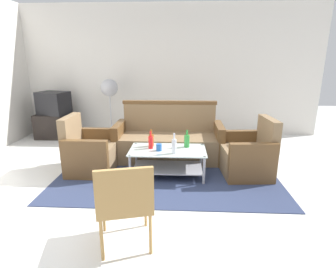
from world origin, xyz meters
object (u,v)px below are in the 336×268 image
(cup, at_px, (159,147))
(pedestal_fan, at_px, (109,91))
(armchair_left, at_px, (90,153))
(tv_stand, at_px, (56,126))
(wicker_chair, at_px, (125,200))
(armchair_right, at_px, (248,156))
(bottle_red, at_px, (151,142))
(television, at_px, (54,103))
(bottle_green, at_px, (187,141))
(couch, at_px, (169,141))
(bottle_clear, at_px, (174,146))
(bottle_brown, at_px, (151,140))
(coffee_table, at_px, (168,158))

(cup, height_order, pedestal_fan, pedestal_fan)
(armchair_left, xyz_separation_m, tv_stand, (-1.34, 1.75, -0.03))
(cup, height_order, wicker_chair, wicker_chair)
(armchair_right, height_order, bottle_red, armchair_right)
(armchair_left, height_order, cup, armchair_left)
(tv_stand, relative_size, television, 1.14)
(cup, bearing_deg, tv_stand, 141.29)
(bottle_green, relative_size, television, 0.37)
(couch, distance_m, bottle_clear, 0.91)
(armchair_left, xyz_separation_m, pedestal_fan, (-0.13, 1.80, 0.73))
(bottle_red, bearing_deg, cup, -35.32)
(tv_stand, relative_size, wicker_chair, 0.95)
(bottle_brown, height_order, tv_stand, bottle_brown)
(pedestal_fan, bearing_deg, wicker_chair, -73.65)
(cup, bearing_deg, coffee_table, 24.01)
(bottle_red, distance_m, wicker_chair, 1.63)
(armchair_left, bearing_deg, television, -142.47)
(bottle_clear, relative_size, wicker_chair, 0.35)
(coffee_table, xyz_separation_m, bottle_red, (-0.25, 0.04, 0.24))
(television, bearing_deg, bottle_red, 157.34)
(couch, distance_m, cup, 0.79)
(armchair_right, height_order, bottle_green, armchair_right)
(armchair_left, distance_m, bottle_green, 1.49)
(bottle_clear, bearing_deg, bottle_green, 58.25)
(tv_stand, bearing_deg, armchair_left, -52.44)
(bottle_green, height_order, pedestal_fan, pedestal_fan)
(bottle_clear, height_order, cup, bottle_clear)
(armchair_left, relative_size, television, 1.22)
(bottle_brown, bearing_deg, bottle_green, -1.53)
(tv_stand, bearing_deg, coffee_table, -36.55)
(armchair_left, distance_m, wicker_chair, 1.96)
(wicker_chair, bearing_deg, coffee_table, 65.54)
(tv_stand, height_order, wicker_chair, wicker_chair)
(armchair_right, bearing_deg, wicker_chair, 134.86)
(bottle_green, relative_size, tv_stand, 0.32)
(armchair_right, relative_size, television, 1.22)
(armchair_left, distance_m, coffee_table, 1.20)
(bottle_red, relative_size, tv_stand, 0.33)
(bottle_red, bearing_deg, armchair_right, 3.36)
(tv_stand, distance_m, television, 0.50)
(tv_stand, bearing_deg, pedestal_fan, 2.36)
(armchair_right, bearing_deg, television, 60.19)
(bottle_brown, distance_m, bottle_clear, 0.46)
(armchair_left, xyz_separation_m, bottle_green, (1.47, -0.01, 0.22))
(bottle_green, bearing_deg, television, 148.05)
(bottle_brown, xyz_separation_m, television, (-2.29, 1.74, 0.25))
(bottle_green, bearing_deg, bottle_brown, 178.47)
(couch, height_order, armchair_right, couch)
(armchair_right, bearing_deg, couch, 59.26)
(pedestal_fan, bearing_deg, bottle_red, -60.38)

